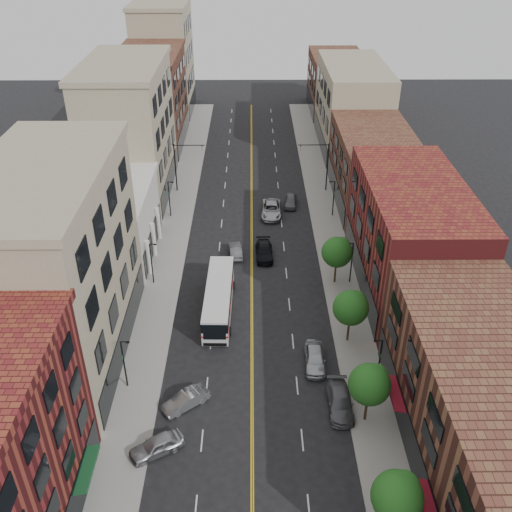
{
  "coord_description": "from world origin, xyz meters",
  "views": [
    {
      "loc": [
        0.07,
        -28.73,
        36.47
      ],
      "look_at": [
        0.46,
        21.74,
        5.0
      ],
      "focal_mm": 40.0,
      "sensor_mm": 36.0,
      "label": 1
    }
  ],
  "objects_px": {
    "car_parked_far": "(315,358)",
    "car_lane_a": "(264,251)",
    "car_parked_mid": "(340,402)",
    "car_lane_b": "(271,209)",
    "car_lane_c": "(291,201)",
    "car_angle_a": "(156,446)",
    "car_lane_behind": "(235,250)",
    "car_angle_b": "(186,400)",
    "city_bus": "(219,297)"
  },
  "relations": [
    {
      "from": "car_lane_a",
      "to": "car_lane_c",
      "type": "bearing_deg",
      "value": 71.82
    },
    {
      "from": "car_angle_b",
      "to": "car_lane_a",
      "type": "xyz_separation_m",
      "value": [
        7.1,
        23.94,
        0.05
      ]
    },
    {
      "from": "car_angle_a",
      "to": "car_lane_c",
      "type": "distance_m",
      "value": 44.2
    },
    {
      "from": "car_parked_far",
      "to": "car_angle_b",
      "type": "bearing_deg",
      "value": -154.09
    },
    {
      "from": "car_lane_a",
      "to": "city_bus",
      "type": "bearing_deg",
      "value": -116.42
    },
    {
      "from": "car_parked_mid",
      "to": "car_lane_a",
      "type": "height_order",
      "value": "car_parked_mid"
    },
    {
      "from": "car_lane_b",
      "to": "car_lane_c",
      "type": "xyz_separation_m",
      "value": [
        2.79,
        2.76,
        -0.11
      ]
    },
    {
      "from": "car_angle_a",
      "to": "car_parked_mid",
      "type": "bearing_deg",
      "value": 76.58
    },
    {
      "from": "city_bus",
      "to": "car_lane_a",
      "type": "xyz_separation_m",
      "value": [
        4.91,
        10.69,
        -1.04
      ]
    },
    {
      "from": "car_angle_a",
      "to": "car_lane_a",
      "type": "height_order",
      "value": "car_angle_a"
    },
    {
      "from": "car_parked_mid",
      "to": "car_lane_c",
      "type": "relative_size",
      "value": 1.21
    },
    {
      "from": "car_angle_a",
      "to": "car_lane_behind",
      "type": "relative_size",
      "value": 1.05
    },
    {
      "from": "car_angle_a",
      "to": "car_angle_b",
      "type": "bearing_deg",
      "value": 129.28
    },
    {
      "from": "car_parked_mid",
      "to": "car_lane_c",
      "type": "bearing_deg",
      "value": 93.17
    },
    {
      "from": "car_lane_c",
      "to": "car_angle_a",
      "type": "bearing_deg",
      "value": -100.43
    },
    {
      "from": "car_angle_a",
      "to": "car_parked_far",
      "type": "bearing_deg",
      "value": 96.39
    },
    {
      "from": "car_parked_mid",
      "to": "car_lane_b",
      "type": "height_order",
      "value": "car_lane_b"
    },
    {
      "from": "city_bus",
      "to": "car_lane_b",
      "type": "xyz_separation_m",
      "value": [
        6.13,
        21.48,
        -0.95
      ]
    },
    {
      "from": "car_angle_b",
      "to": "car_parked_mid",
      "type": "bearing_deg",
      "value": 51.26
    },
    {
      "from": "car_parked_mid",
      "to": "car_lane_b",
      "type": "xyz_separation_m",
      "value": [
        -4.69,
        35.08,
        0.09
      ]
    },
    {
      "from": "car_parked_mid",
      "to": "car_lane_a",
      "type": "bearing_deg",
      "value": 103.95
    },
    {
      "from": "car_parked_far",
      "to": "car_lane_a",
      "type": "distance_m",
      "value": 19.44
    },
    {
      "from": "city_bus",
      "to": "car_parked_far",
      "type": "xyz_separation_m",
      "value": [
        9.21,
        -8.27,
        -0.97
      ]
    },
    {
      "from": "car_angle_a",
      "to": "car_parked_mid",
      "type": "distance_m",
      "value": 15.45
    },
    {
      "from": "city_bus",
      "to": "car_lane_b",
      "type": "relative_size",
      "value": 2.02
    },
    {
      "from": "car_parked_far",
      "to": "car_lane_b",
      "type": "height_order",
      "value": "car_lane_b"
    },
    {
      "from": "car_lane_b",
      "to": "car_lane_c",
      "type": "bearing_deg",
      "value": 47.3
    },
    {
      "from": "city_bus",
      "to": "car_angle_a",
      "type": "relative_size",
      "value": 2.78
    },
    {
      "from": "city_bus",
      "to": "car_lane_c",
      "type": "relative_size",
      "value": 2.87
    },
    {
      "from": "car_parked_mid",
      "to": "car_angle_a",
      "type": "bearing_deg",
      "value": -163.05
    },
    {
      "from": "city_bus",
      "to": "car_lane_b",
      "type": "height_order",
      "value": "city_bus"
    },
    {
      "from": "city_bus",
      "to": "car_lane_a",
      "type": "height_order",
      "value": "city_bus"
    },
    {
      "from": "car_angle_a",
      "to": "city_bus",
      "type": "bearing_deg",
      "value": 137.46
    },
    {
      "from": "car_lane_a",
      "to": "car_lane_b",
      "type": "bearing_deg",
      "value": 81.85
    },
    {
      "from": "car_parked_far",
      "to": "car_lane_c",
      "type": "height_order",
      "value": "car_parked_far"
    },
    {
      "from": "car_lane_c",
      "to": "car_parked_mid",
      "type": "bearing_deg",
      "value": -80.58
    },
    {
      "from": "car_angle_b",
      "to": "city_bus",
      "type": "bearing_deg",
      "value": 133.43
    },
    {
      "from": "car_parked_far",
      "to": "car_lane_c",
      "type": "relative_size",
      "value": 1.13
    },
    {
      "from": "car_angle_a",
      "to": "car_parked_far",
      "type": "height_order",
      "value": "car_parked_far"
    },
    {
      "from": "car_lane_behind",
      "to": "car_parked_mid",
      "type": "bearing_deg",
      "value": 104.32
    },
    {
      "from": "city_bus",
      "to": "car_lane_behind",
      "type": "bearing_deg",
      "value": 83.7
    },
    {
      "from": "car_angle_b",
      "to": "car_lane_c",
      "type": "xyz_separation_m",
      "value": [
        11.1,
        37.49,
        0.03
      ]
    },
    {
      "from": "car_parked_far",
      "to": "car_lane_b",
      "type": "bearing_deg",
      "value": 98.24
    },
    {
      "from": "car_angle_b",
      "to": "car_parked_mid",
      "type": "relative_size",
      "value": 0.82
    },
    {
      "from": "city_bus",
      "to": "car_parked_mid",
      "type": "height_order",
      "value": "city_bus"
    },
    {
      "from": "car_parked_far",
      "to": "car_lane_a",
      "type": "bearing_deg",
      "value": 105.09
    },
    {
      "from": "car_parked_mid",
      "to": "car_lane_behind",
      "type": "bearing_deg",
      "value": 111.11
    },
    {
      "from": "car_angle_b",
      "to": "car_lane_c",
      "type": "relative_size",
      "value": 1.0
    },
    {
      "from": "car_parked_mid",
      "to": "car_lane_c",
      "type": "height_order",
      "value": "car_parked_mid"
    },
    {
      "from": "city_bus",
      "to": "car_lane_behind",
      "type": "xyz_separation_m",
      "value": [
        1.44,
        11.05,
        -1.1
      ]
    }
  ]
}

